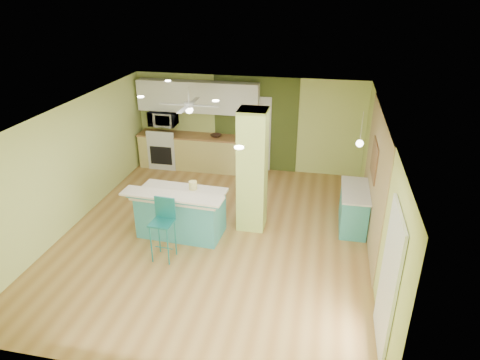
% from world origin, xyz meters
% --- Properties ---
extents(floor, '(6.00, 7.00, 0.01)m').
position_xyz_m(floor, '(0.00, 0.00, -0.01)').
color(floor, olive).
rests_on(floor, ground).
extents(ceiling, '(6.00, 7.00, 0.01)m').
position_xyz_m(ceiling, '(0.00, 0.00, 2.50)').
color(ceiling, white).
rests_on(ceiling, wall_back).
extents(wall_back, '(6.00, 0.01, 2.50)m').
position_xyz_m(wall_back, '(0.00, 3.50, 1.25)').
color(wall_back, '#C5D572').
rests_on(wall_back, floor).
extents(wall_front, '(6.00, 0.01, 2.50)m').
position_xyz_m(wall_front, '(0.00, -3.50, 1.25)').
color(wall_front, '#C5D572').
rests_on(wall_front, floor).
extents(wall_left, '(0.01, 7.00, 2.50)m').
position_xyz_m(wall_left, '(-3.00, 0.00, 1.25)').
color(wall_left, '#C5D572').
rests_on(wall_left, floor).
extents(wall_right, '(0.01, 7.00, 2.50)m').
position_xyz_m(wall_right, '(3.00, 0.00, 1.25)').
color(wall_right, '#C5D572').
rests_on(wall_right, floor).
extents(wood_panel, '(0.02, 3.40, 2.50)m').
position_xyz_m(wood_panel, '(2.99, 0.60, 1.25)').
color(wood_panel, '#997F57').
rests_on(wood_panel, floor).
extents(olive_accent, '(2.20, 0.02, 2.50)m').
position_xyz_m(olive_accent, '(0.20, 3.49, 1.25)').
color(olive_accent, '#445221').
rests_on(olive_accent, floor).
extents(interior_door, '(0.82, 0.05, 2.00)m').
position_xyz_m(interior_door, '(0.20, 3.46, 1.00)').
color(interior_door, silver).
rests_on(interior_door, floor).
extents(french_door, '(0.04, 1.08, 2.10)m').
position_xyz_m(french_door, '(2.97, -2.30, 1.05)').
color(french_door, white).
rests_on(french_door, floor).
extents(column, '(0.55, 0.55, 2.50)m').
position_xyz_m(column, '(0.65, 0.50, 1.25)').
color(column, '#AEC75C').
rests_on(column, floor).
extents(kitchen_run, '(3.25, 0.63, 0.94)m').
position_xyz_m(kitchen_run, '(-1.30, 3.20, 0.47)').
color(kitchen_run, '#D1BF6D').
rests_on(kitchen_run, floor).
extents(stove, '(0.76, 0.66, 1.08)m').
position_xyz_m(stove, '(-2.25, 3.19, 0.46)').
color(stove, silver).
rests_on(stove, floor).
extents(upper_cabinets, '(3.20, 0.34, 0.80)m').
position_xyz_m(upper_cabinets, '(-1.30, 3.32, 1.95)').
color(upper_cabinets, white).
rests_on(upper_cabinets, wall_back).
extents(microwave, '(0.70, 0.48, 0.39)m').
position_xyz_m(microwave, '(-2.25, 3.20, 1.35)').
color(microwave, white).
rests_on(microwave, wall_back).
extents(ceiling_fan, '(1.41, 1.41, 0.61)m').
position_xyz_m(ceiling_fan, '(-1.10, 2.00, 2.08)').
color(ceiling_fan, silver).
rests_on(ceiling_fan, ceiling).
extents(pendant_lamp, '(0.14, 0.14, 0.69)m').
position_xyz_m(pendant_lamp, '(2.65, 0.75, 1.88)').
color(pendant_lamp, silver).
rests_on(pendant_lamp, ceiling).
extents(wall_decor, '(0.03, 0.90, 0.70)m').
position_xyz_m(wall_decor, '(2.96, 0.80, 1.55)').
color(wall_decor, brown).
rests_on(wall_decor, wood_panel).
extents(peninsula, '(1.98, 1.13, 1.05)m').
position_xyz_m(peninsula, '(-0.68, -0.10, 0.48)').
color(peninsula, teal).
rests_on(peninsula, floor).
extents(bar_stool, '(0.42, 0.42, 1.18)m').
position_xyz_m(bar_stool, '(-0.71, -0.91, 0.79)').
color(bar_stool, '#1C7C7F').
rests_on(bar_stool, floor).
extents(side_counter, '(0.55, 1.30, 0.84)m').
position_xyz_m(side_counter, '(2.70, 0.92, 0.42)').
color(side_counter, teal).
rests_on(side_counter, floor).
extents(fruit_bowl, '(0.35, 0.35, 0.07)m').
position_xyz_m(fruit_bowl, '(-0.80, 3.19, 0.97)').
color(fruit_bowl, '#382217').
rests_on(fruit_bowl, kitchen_run).
extents(canister, '(0.16, 0.16, 0.16)m').
position_xyz_m(canister, '(-0.47, 0.14, 0.99)').
color(canister, yellow).
rests_on(canister, peninsula).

